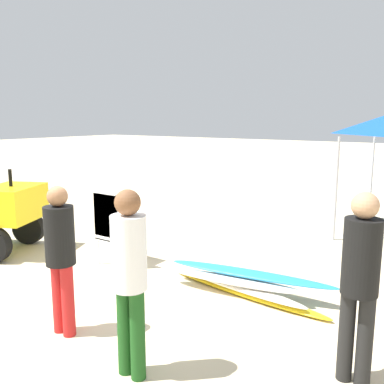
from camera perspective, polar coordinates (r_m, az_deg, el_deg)
ground at (r=5.76m, az=-15.39°, el=-14.68°), size 80.00×80.00×0.00m
stacked_plastic_chairs at (r=6.86m, az=-10.95°, el=-3.86°), size 0.48×0.48×1.29m
surfboard_pile at (r=5.85m, az=6.88°, el=-12.22°), size 2.50×0.77×0.32m
lifeguard_near_left at (r=3.99m, az=21.95°, el=-10.58°), size 0.32×0.32×1.76m
lifeguard_near_right at (r=3.84m, az=-8.53°, el=-10.65°), size 0.32×0.32×1.77m
lifeguard_far_right at (r=4.77m, az=-17.52°, el=-7.66°), size 0.32×0.32×1.67m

